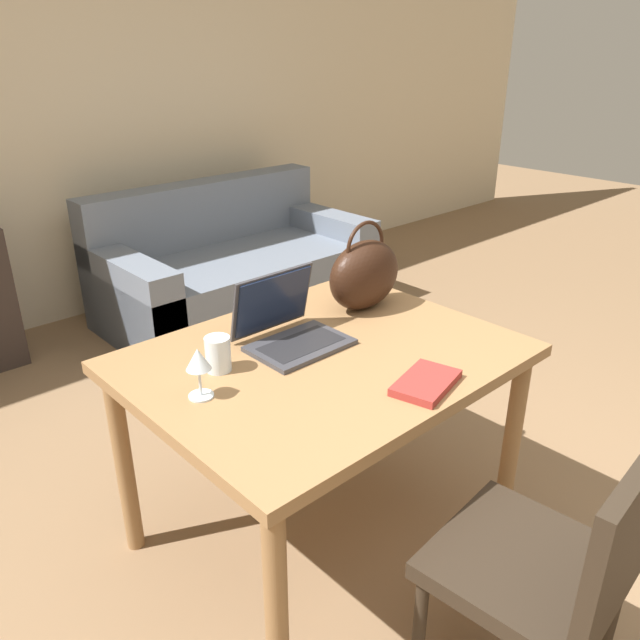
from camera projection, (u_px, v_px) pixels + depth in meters
ground_plane at (466, 627)px, 1.92m from camera, size 14.00×14.00×0.00m
wall_back at (17, 100)px, 3.50m from camera, size 10.00×0.06×2.70m
dining_table at (323, 377)px, 2.03m from camera, size 1.19×0.93×0.74m
chair at (556, 565)px, 1.53m from camera, size 0.48×0.48×0.83m
couch at (234, 271)px, 4.06m from camera, size 1.71×0.91×0.82m
laptop at (287, 324)px, 2.05m from camera, size 0.32×0.28×0.23m
drinking_glass at (218, 354)px, 1.87m from camera, size 0.08×0.08×0.11m
wine_glass at (198, 363)px, 1.70m from camera, size 0.07×0.07×0.15m
handbag at (365, 274)px, 2.28m from camera, size 0.32×0.17×0.33m
book at (426, 383)px, 1.79m from camera, size 0.25×0.19×0.02m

